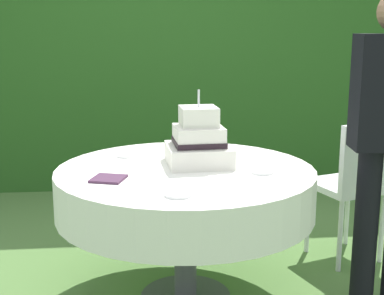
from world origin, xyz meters
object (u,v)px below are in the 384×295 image
at_px(cake_table, 185,190).
at_px(serving_plate_far, 262,172).
at_px(wedding_cake, 199,142).
at_px(garden_chair, 356,178).
at_px(serving_plate_near, 178,194).
at_px(napkin_stack, 109,179).
at_px(serving_plate_left, 126,156).

relative_size(cake_table, serving_plate_far, 12.23).
bearing_deg(wedding_cake, garden_chair, 16.47).
height_order(serving_plate_near, garden_chair, garden_chair).
height_order(cake_table, garden_chair, garden_chair).
xyz_separation_m(wedding_cake, napkin_stack, (-0.46, -0.26, -0.11)).
xyz_separation_m(cake_table, serving_plate_left, (-0.31, 0.29, 0.12)).
relative_size(wedding_cake, serving_plate_far, 3.64).
height_order(cake_table, serving_plate_near, serving_plate_near).
height_order(wedding_cake, serving_plate_left, wedding_cake).
height_order(serving_plate_far, napkin_stack, same).
xyz_separation_m(wedding_cake, serving_plate_far, (0.29, -0.21, -0.11)).
xyz_separation_m(cake_table, serving_plate_near, (-0.07, -0.46, 0.12)).
bearing_deg(napkin_stack, serving_plate_far, 3.57).
relative_size(wedding_cake, serving_plate_left, 3.74).
relative_size(cake_table, napkin_stack, 8.97).
distance_m(cake_table, garden_chair, 1.13).
bearing_deg(serving_plate_left, serving_plate_near, -72.53).
height_order(wedding_cake, napkin_stack, wedding_cake).
bearing_deg(serving_plate_far, serving_plate_near, -143.41).
distance_m(serving_plate_far, napkin_stack, 0.75).
height_order(serving_plate_far, serving_plate_left, same).
xyz_separation_m(napkin_stack, garden_chair, (1.45, 0.55, -0.19)).
xyz_separation_m(cake_table, serving_plate_far, (0.37, -0.13, 0.12)).
relative_size(serving_plate_far, napkin_stack, 0.73).
relative_size(cake_table, wedding_cake, 3.36).
height_order(serving_plate_left, napkin_stack, same).
xyz_separation_m(serving_plate_near, serving_plate_far, (0.44, 0.33, 0.00)).
distance_m(cake_table, serving_plate_near, 0.48).
bearing_deg(serving_plate_left, wedding_cake, -28.55).
height_order(wedding_cake, garden_chair, wedding_cake).
height_order(cake_table, serving_plate_left, serving_plate_left).
distance_m(serving_plate_far, garden_chair, 0.88).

